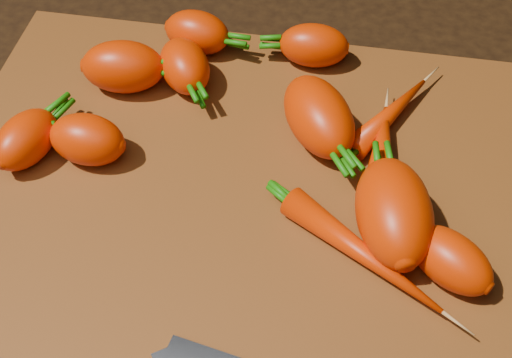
# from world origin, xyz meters

# --- Properties ---
(ground) EXTENTS (2.00, 2.00, 0.01)m
(ground) POSITION_xyz_m (0.00, 0.00, -0.01)
(ground) COLOR black
(cutting_board) EXTENTS (0.50, 0.40, 0.01)m
(cutting_board) POSITION_xyz_m (0.00, 0.00, 0.01)
(cutting_board) COLOR brown
(cutting_board) RESTS_ON ground
(carrot_0) EXTENTS (0.08, 0.05, 0.05)m
(carrot_0) POSITION_xyz_m (-0.13, 0.11, 0.03)
(carrot_0) COLOR #E72F00
(carrot_0) RESTS_ON cutting_board
(carrot_1) EXTENTS (0.06, 0.05, 0.04)m
(carrot_1) POSITION_xyz_m (-0.14, 0.03, 0.03)
(carrot_1) COLOR #E72F00
(carrot_1) RESTS_ON cutting_board
(carrot_2) EXTENTS (0.09, 0.10, 0.05)m
(carrot_2) POSITION_xyz_m (0.04, 0.08, 0.04)
(carrot_2) COLOR #E72F00
(carrot_2) RESTS_ON cutting_board
(carrot_3) EXTENTS (0.07, 0.10, 0.05)m
(carrot_3) POSITION_xyz_m (0.10, -0.01, 0.04)
(carrot_3) COLOR #E72F00
(carrot_3) RESTS_ON cutting_board
(carrot_4) EXTENTS (0.06, 0.04, 0.04)m
(carrot_4) POSITION_xyz_m (0.02, 0.17, 0.03)
(carrot_4) COLOR #E72F00
(carrot_4) RESTS_ON cutting_board
(carrot_5) EXTENTS (0.07, 0.05, 0.04)m
(carrot_5) POSITION_xyz_m (-0.08, 0.17, 0.03)
(carrot_5) COLOR #E72F00
(carrot_5) RESTS_ON cutting_board
(carrot_6) EXTENTS (0.07, 0.07, 0.04)m
(carrot_6) POSITION_xyz_m (0.14, -0.04, 0.03)
(carrot_6) COLOR #E72F00
(carrot_6) RESTS_ON cutting_board
(carrot_7) EXTENTS (0.07, 0.10, 0.02)m
(carrot_7) POSITION_xyz_m (0.10, 0.10, 0.02)
(carrot_7) COLOR #E72F00
(carrot_7) RESTS_ON cutting_board
(carrot_8) EXTENTS (0.12, 0.09, 0.02)m
(carrot_8) POSITION_xyz_m (0.08, -0.04, 0.02)
(carrot_8) COLOR #E72F00
(carrot_8) RESTS_ON cutting_board
(carrot_9) EXTENTS (0.03, 0.10, 0.03)m
(carrot_9) POSITION_xyz_m (0.09, 0.06, 0.03)
(carrot_9) COLOR #E72F00
(carrot_9) RESTS_ON cutting_board
(carrot_10) EXTENTS (0.07, 0.07, 0.04)m
(carrot_10) POSITION_xyz_m (-0.08, 0.12, 0.03)
(carrot_10) COLOR #E72F00
(carrot_10) RESTS_ON cutting_board
(carrot_11) EXTENTS (0.06, 0.07, 0.04)m
(carrot_11) POSITION_xyz_m (-0.18, 0.02, 0.03)
(carrot_11) COLOR #E72F00
(carrot_11) RESTS_ON cutting_board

